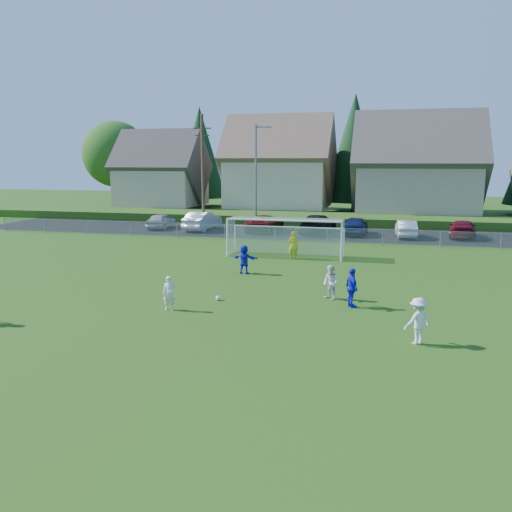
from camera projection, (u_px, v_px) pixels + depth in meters
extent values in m
plane|color=#193D0C|center=(203.00, 331.00, 19.83)|extent=(160.00, 160.00, 0.00)
plane|color=black|center=(311.00, 233.00, 46.10)|extent=(60.00, 60.00, 0.00)
cube|color=#1E420F|center=(322.00, 219.00, 53.19)|extent=(70.00, 6.00, 0.80)
sphere|color=white|center=(218.00, 298.00, 24.10)|extent=(0.22, 0.22, 0.22)
imported|color=white|center=(169.00, 293.00, 22.47)|extent=(0.60, 0.49, 1.43)
imported|color=white|center=(331.00, 283.00, 24.13)|extent=(0.95, 0.94, 1.55)
imported|color=white|center=(418.00, 321.00, 18.35)|extent=(1.19, 1.09, 1.61)
imported|color=#141FC4|center=(352.00, 288.00, 22.87)|extent=(0.83, 1.07, 1.69)
imported|color=#141FC4|center=(244.00, 259.00, 29.63)|extent=(1.54, 0.74, 1.59)
imported|color=yellow|center=(293.00, 245.00, 34.06)|extent=(0.70, 0.52, 1.74)
imported|color=#ADB1B5|center=(161.00, 221.00, 48.90)|extent=(1.71, 4.07, 1.38)
imported|color=silver|center=(202.00, 221.00, 47.83)|extent=(2.13, 5.11, 1.64)
imported|color=#630B0D|center=(265.00, 223.00, 46.86)|extent=(2.76, 5.35, 1.44)
imported|color=black|center=(318.00, 224.00, 45.63)|extent=(2.84, 5.72, 1.60)
imported|color=#151F49|center=(356.00, 226.00, 44.85)|extent=(1.97, 4.58, 1.54)
imported|color=silver|center=(406.00, 229.00, 43.41)|extent=(1.71, 4.26, 1.38)
imported|color=maroon|center=(462.00, 229.00, 43.23)|extent=(2.47, 4.99, 1.39)
cylinder|color=white|center=(227.00, 238.00, 34.81)|extent=(0.12, 0.12, 2.44)
cylinder|color=white|center=(342.00, 242.00, 33.07)|extent=(0.12, 0.12, 2.44)
cylinder|color=white|center=(283.00, 220.00, 33.73)|extent=(7.30, 0.12, 0.12)
cylinder|color=white|center=(235.00, 239.00, 36.59)|extent=(0.08, 0.08, 1.80)
cylinder|color=white|center=(344.00, 243.00, 34.85)|extent=(0.08, 0.08, 1.80)
cylinder|color=white|center=(288.00, 227.00, 35.56)|extent=(7.30, 0.08, 0.08)
cube|color=silver|center=(288.00, 241.00, 35.72)|extent=(7.30, 0.02, 1.80)
cube|color=silver|center=(231.00, 236.00, 35.67)|extent=(0.02, 1.80, 2.44)
cube|color=silver|center=(343.00, 240.00, 33.93)|extent=(0.02, 1.80, 2.44)
cube|color=silver|center=(286.00, 219.00, 34.59)|extent=(7.30, 1.80, 0.02)
cube|color=gray|center=(301.00, 227.00, 40.64)|extent=(52.00, 0.03, 0.03)
cube|color=gray|center=(301.00, 235.00, 40.74)|extent=(52.00, 0.02, 1.14)
cylinder|color=gray|center=(4.00, 225.00, 46.93)|extent=(0.06, 0.06, 1.20)
cylinder|color=gray|center=(301.00, 235.00, 40.74)|extent=(0.06, 0.06, 1.20)
cylinder|color=slate|center=(256.00, 180.00, 44.94)|extent=(0.18, 0.18, 9.00)
cylinder|color=slate|center=(262.00, 127.00, 44.06)|extent=(1.20, 0.12, 0.12)
cube|color=slate|center=(269.00, 127.00, 43.93)|extent=(0.36, 0.18, 0.12)
cylinder|color=#473321|center=(203.00, 173.00, 47.00)|extent=(0.26, 0.26, 10.00)
cube|color=#473321|center=(202.00, 128.00, 46.33)|extent=(1.60, 0.10, 0.10)
cube|color=#473321|center=(202.00, 135.00, 46.43)|extent=(1.30, 0.10, 0.10)
cube|color=tan|center=(162.00, 186.00, 64.17)|extent=(9.00, 8.00, 4.50)
pyramid|color=#423D38|center=(160.00, 128.00, 62.99)|extent=(9.90, 8.80, 4.41)
cube|color=#C6B58E|center=(279.00, 183.00, 61.70)|extent=(11.00, 9.00, 5.50)
pyramid|color=brown|center=(280.00, 113.00, 60.34)|extent=(12.10, 9.90, 4.96)
cube|color=tan|center=(416.00, 187.00, 57.22)|extent=(12.00, 10.00, 5.00)
pyramid|color=#4C473F|center=(420.00, 109.00, 55.80)|extent=(13.20, 11.00, 5.52)
cylinder|color=#382616|center=(117.00, 192.00, 70.08)|extent=(0.36, 0.36, 3.96)
sphere|color=#2B5B19|center=(116.00, 154.00, 69.22)|extent=(8.36, 8.36, 8.36)
cylinder|color=#382616|center=(201.00, 202.00, 71.76)|extent=(0.30, 0.30, 1.20)
cone|color=#143819|center=(200.00, 152.00, 70.62)|extent=(6.76, 6.76, 11.70)
cylinder|color=#382616|center=(276.00, 203.00, 70.34)|extent=(0.30, 0.30, 1.20)
cone|color=#143819|center=(277.00, 156.00, 69.28)|extent=(6.24, 6.24, 10.80)
cylinder|color=#382616|center=(352.00, 206.00, 65.09)|extent=(0.30, 0.30, 1.20)
cone|color=#143819|center=(354.00, 148.00, 63.87)|extent=(7.28, 7.28, 12.60)
cylinder|color=#382616|center=(439.00, 195.00, 64.38)|extent=(0.36, 0.36, 3.96)
sphere|color=#2B5B19|center=(441.00, 154.00, 63.52)|extent=(8.36, 8.36, 8.36)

